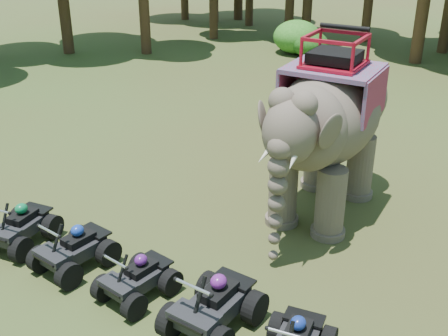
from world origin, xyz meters
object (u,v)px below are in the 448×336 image
(elephant, at_px, (328,126))
(atv_3, at_px, (214,299))
(atv_0, at_px, (19,221))
(atv_1, at_px, (73,244))
(atv_2, at_px, (137,273))

(elephant, relative_size, atv_3, 3.02)
(atv_0, height_order, atv_1, atv_1)
(atv_1, bearing_deg, elephant, 62.83)
(atv_2, bearing_deg, atv_0, -173.35)
(atv_3, bearing_deg, atv_2, -176.64)
(atv_1, bearing_deg, atv_0, -174.08)
(atv_2, bearing_deg, atv_1, -174.00)
(atv_1, bearing_deg, atv_3, 5.75)
(atv_3, bearing_deg, elephant, 93.99)
(elephant, distance_m, atv_2, 5.93)
(atv_1, distance_m, atv_3, 3.65)
(atv_2, height_order, atv_3, atv_3)
(elephant, height_order, atv_1, elephant)
(elephant, bearing_deg, atv_2, -110.10)
(elephant, height_order, atv_2, elephant)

